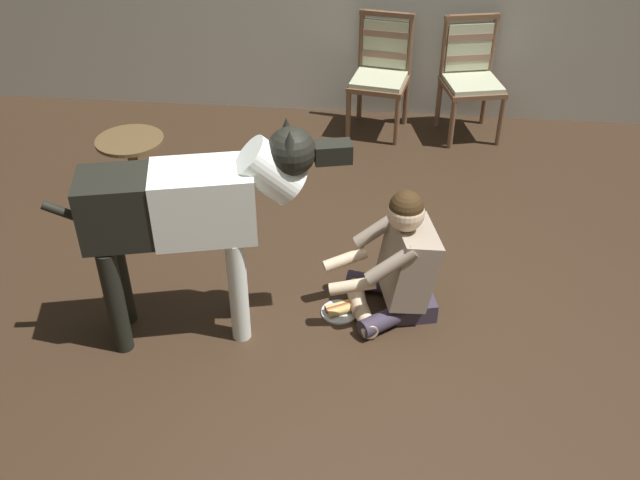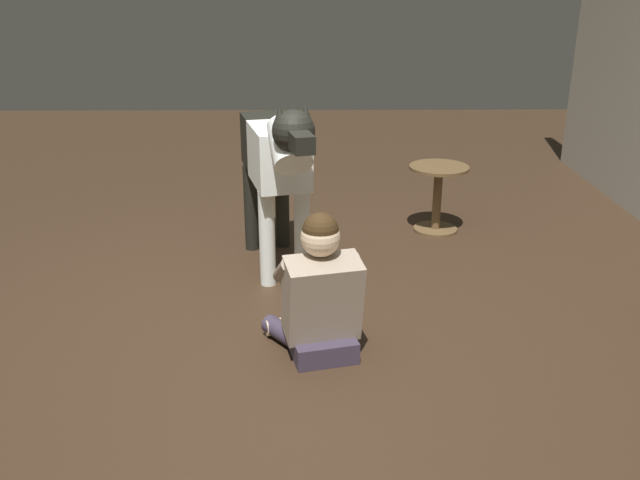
% 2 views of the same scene
% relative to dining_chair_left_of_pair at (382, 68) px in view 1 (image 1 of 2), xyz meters
% --- Properties ---
extents(ground_plane, '(13.67, 13.67, 0.00)m').
position_rel_dining_chair_left_of_pair_xyz_m(ground_plane, '(-0.15, -2.74, -0.54)').
color(ground_plane, '#352518').
extents(dining_chair_left_of_pair, '(0.53, 0.53, 0.98)m').
position_rel_dining_chair_left_of_pair_xyz_m(dining_chair_left_of_pair, '(0.00, 0.00, 0.00)').
color(dining_chair_left_of_pair, brown).
rests_on(dining_chair_left_of_pair, ground).
extents(dining_chair_right_of_pair, '(0.55, 0.55, 0.98)m').
position_rel_dining_chair_left_of_pair_xyz_m(dining_chair_right_of_pair, '(0.74, -0.00, 0.00)').
color(dining_chair_right_of_pair, brown).
rests_on(dining_chair_right_of_pair, ground).
extents(person_sitting_on_floor, '(0.70, 0.58, 0.81)m').
position_rel_dining_chair_left_of_pair_xyz_m(person_sitting_on_floor, '(0.19, -2.45, -0.21)').
color(person_sitting_on_floor, '#393042').
rests_on(person_sitting_on_floor, ground).
extents(large_dog, '(1.55, 0.55, 1.26)m').
position_rel_dining_chair_left_of_pair_xyz_m(large_dog, '(-0.91, -2.72, 0.27)').
color(large_dog, white).
rests_on(large_dog, ground).
extents(hot_dog_on_plate, '(0.22, 0.22, 0.06)m').
position_rel_dining_chair_left_of_pair_xyz_m(hot_dog_on_plate, '(-0.14, -2.53, -0.52)').
color(hot_dog_on_plate, silver).
rests_on(hot_dog_on_plate, ground).
extents(round_side_table, '(0.47, 0.47, 0.54)m').
position_rel_dining_chair_left_of_pair_xyz_m(round_side_table, '(-1.70, -1.48, -0.21)').
color(round_side_table, brown).
rests_on(round_side_table, ground).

